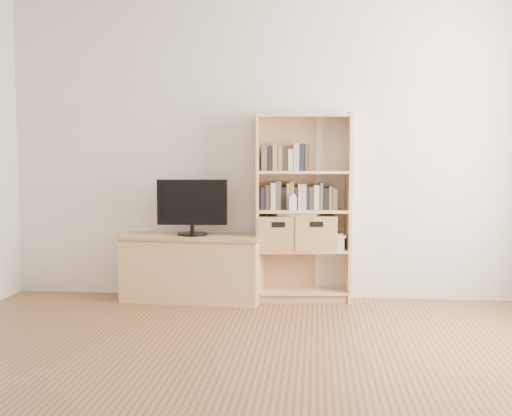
# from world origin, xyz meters

# --- Properties ---
(floor) EXTENTS (4.50, 5.00, 0.01)m
(floor) POSITION_xyz_m (0.00, 0.00, 0.00)
(floor) COLOR brown
(floor) RESTS_ON ground
(back_wall) EXTENTS (4.50, 0.02, 2.60)m
(back_wall) POSITION_xyz_m (0.00, 2.50, 1.30)
(back_wall) COLOR silver
(back_wall) RESTS_ON floor
(tv_stand) EXTENTS (1.19, 0.53, 0.53)m
(tv_stand) POSITION_xyz_m (-0.62, 2.28, 0.27)
(tv_stand) COLOR tan
(tv_stand) RESTS_ON floor
(bookshelf) EXTENTS (0.82, 0.36, 1.59)m
(bookshelf) POSITION_xyz_m (0.30, 2.36, 0.79)
(bookshelf) COLOR tan
(bookshelf) RESTS_ON floor
(television) EXTENTS (0.59, 0.07, 0.46)m
(television) POSITION_xyz_m (-0.62, 2.28, 0.79)
(television) COLOR black
(television) RESTS_ON tv_stand
(books_row_mid) EXTENTS (0.91, 0.30, 0.24)m
(books_row_mid) POSITION_xyz_m (0.30, 2.38, 0.90)
(books_row_mid) COLOR black
(books_row_mid) RESTS_ON bookshelf
(books_row_upper) EXTENTS (0.41, 0.18, 0.21)m
(books_row_upper) POSITION_xyz_m (0.13, 2.36, 1.21)
(books_row_upper) COLOR black
(books_row_upper) RESTS_ON bookshelf
(baby_monitor) EXTENTS (0.06, 0.04, 0.11)m
(baby_monitor) POSITION_xyz_m (0.23, 2.26, 0.83)
(baby_monitor) COLOR white
(baby_monitor) RESTS_ON bookshelf
(basket_left) EXTENTS (0.37, 0.32, 0.28)m
(basket_left) POSITION_xyz_m (0.09, 2.33, 0.58)
(basket_left) COLOR #A37549
(basket_left) RESTS_ON bookshelf
(basket_right) EXTENTS (0.38, 0.33, 0.29)m
(basket_right) POSITION_xyz_m (0.40, 2.36, 0.58)
(basket_right) COLOR #A37549
(basket_right) RESTS_ON bookshelf
(laptop) EXTENTS (0.36, 0.29, 0.03)m
(laptop) POSITION_xyz_m (0.27, 2.34, 0.74)
(laptop) COLOR silver
(laptop) RESTS_ON basket_left
(magazine_stack) EXTENTS (0.19, 0.26, 0.11)m
(magazine_stack) POSITION_xyz_m (0.58, 2.38, 0.50)
(magazine_stack) COLOR beige
(magazine_stack) RESTS_ON bookshelf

